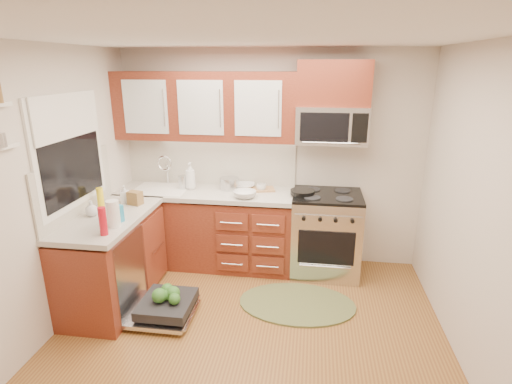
% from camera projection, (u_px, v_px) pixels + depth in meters
% --- Properties ---
extents(floor, '(3.50, 3.50, 0.00)m').
position_uv_depth(floor, '(247.00, 346.00, 3.45)').
color(floor, brown).
rests_on(floor, ground).
extents(ceiling, '(3.50, 3.50, 0.00)m').
position_uv_depth(ceiling, '(244.00, 37.00, 2.69)').
color(ceiling, white).
rests_on(ceiling, ground).
extents(wall_back, '(3.50, 0.04, 2.50)m').
position_uv_depth(wall_back, '(270.00, 159.00, 4.72)').
color(wall_back, beige).
rests_on(wall_back, ground).
extents(wall_front, '(3.50, 0.04, 2.50)m').
position_uv_depth(wall_front, '(163.00, 379.00, 1.42)').
color(wall_front, beige).
rests_on(wall_front, ground).
extents(wall_left, '(0.04, 3.50, 2.50)m').
position_uv_depth(wall_left, '(38.00, 200.00, 3.31)').
color(wall_left, beige).
rests_on(wall_left, ground).
extents(wall_right, '(0.04, 3.50, 2.50)m').
position_uv_depth(wall_right, '(488.00, 223.00, 2.83)').
color(wall_right, beige).
rests_on(wall_right, ground).
extents(base_cabinet_back, '(2.05, 0.60, 0.85)m').
position_uv_depth(base_cabinet_back, '(207.00, 230.00, 4.79)').
color(base_cabinet_back, '#5B1F14').
rests_on(base_cabinet_back, ground).
extents(base_cabinet_left, '(0.60, 1.25, 0.85)m').
position_uv_depth(base_cabinet_left, '(113.00, 262.00, 4.02)').
color(base_cabinet_left, '#5B1F14').
rests_on(base_cabinet_left, ground).
extents(countertop_back, '(2.07, 0.64, 0.05)m').
position_uv_depth(countertop_back, '(205.00, 193.00, 4.63)').
color(countertop_back, beige).
rests_on(countertop_back, base_cabinet_back).
extents(countertop_left, '(0.64, 1.27, 0.05)m').
position_uv_depth(countertop_left, '(109.00, 218.00, 3.87)').
color(countertop_left, beige).
rests_on(countertop_left, base_cabinet_left).
extents(backsplash_back, '(2.05, 0.02, 0.57)m').
position_uv_depth(backsplash_back, '(211.00, 161.00, 4.82)').
color(backsplash_back, beige).
rests_on(backsplash_back, ground).
extents(backsplash_left, '(0.02, 1.25, 0.57)m').
position_uv_depth(backsplash_left, '(76.00, 186.00, 3.82)').
color(backsplash_left, beige).
rests_on(backsplash_left, ground).
extents(upper_cabinets, '(2.05, 0.35, 0.75)m').
position_uv_depth(upper_cabinets, '(205.00, 106.00, 4.46)').
color(upper_cabinets, '#5B1F14').
rests_on(upper_cabinets, ground).
extents(cabinet_over_mw, '(0.76, 0.35, 0.47)m').
position_uv_depth(cabinet_over_mw, '(334.00, 83.00, 4.19)').
color(cabinet_over_mw, '#5B1F14').
rests_on(cabinet_over_mw, ground).
extents(range, '(0.76, 0.64, 0.95)m').
position_uv_depth(range, '(326.00, 234.00, 4.56)').
color(range, silver).
rests_on(range, ground).
extents(microwave, '(0.76, 0.38, 0.40)m').
position_uv_depth(microwave, '(331.00, 125.00, 4.30)').
color(microwave, silver).
rests_on(microwave, ground).
extents(sink, '(0.62, 0.50, 0.26)m').
position_uv_depth(sink, '(162.00, 199.00, 4.72)').
color(sink, white).
rests_on(sink, ground).
extents(dishwasher, '(0.70, 0.60, 0.20)m').
position_uv_depth(dishwasher, '(163.00, 307.00, 3.82)').
color(dishwasher, silver).
rests_on(dishwasher, ground).
extents(window, '(0.03, 1.05, 1.05)m').
position_uv_depth(window, '(70.00, 152.00, 3.69)').
color(window, white).
rests_on(window, ground).
extents(window_blind, '(0.02, 0.96, 0.40)m').
position_uv_depth(window_blind, '(67.00, 116.00, 3.58)').
color(window_blind, white).
rests_on(window_blind, ground).
extents(rug, '(1.32, 1.01, 0.02)m').
position_uv_depth(rug, '(297.00, 304.00, 4.04)').
color(rug, '#61673A').
rests_on(rug, ground).
extents(skillet, '(0.33, 0.33, 0.05)m').
position_uv_depth(skillet, '(302.00, 192.00, 4.41)').
color(skillet, black).
rests_on(skillet, range).
extents(stock_pot, '(0.28, 0.28, 0.13)m').
position_uv_depth(stock_pot, '(229.00, 184.00, 4.67)').
color(stock_pot, silver).
rests_on(stock_pot, countertop_back).
extents(cutting_board, '(0.35, 0.27, 0.02)m').
position_uv_depth(cutting_board, '(261.00, 189.00, 4.64)').
color(cutting_board, '#A7894C').
rests_on(cutting_board, countertop_back).
extents(canister, '(0.11, 0.11, 0.16)m').
position_uv_depth(canister, '(183.00, 182.00, 4.67)').
color(canister, silver).
rests_on(canister, countertop_back).
extents(paper_towel_roll, '(0.15, 0.15, 0.25)m').
position_uv_depth(paper_towel_roll, '(113.00, 214.00, 3.57)').
color(paper_towel_roll, white).
rests_on(paper_towel_roll, countertop_left).
extents(mustard_bottle, '(0.08, 0.08, 0.21)m').
position_uv_depth(mustard_bottle, '(100.00, 198.00, 4.04)').
color(mustard_bottle, yellow).
rests_on(mustard_bottle, countertop_left).
extents(red_bottle, '(0.09, 0.09, 0.25)m').
position_uv_depth(red_bottle, '(103.00, 221.00, 3.39)').
color(red_bottle, red).
rests_on(red_bottle, countertop_left).
extents(wooden_box, '(0.16, 0.13, 0.14)m').
position_uv_depth(wooden_box, '(135.00, 198.00, 4.15)').
color(wooden_box, brown).
rests_on(wooden_box, countertop_left).
extents(blue_carton, '(0.12, 0.09, 0.16)m').
position_uv_depth(blue_carton, '(118.00, 213.00, 3.70)').
color(blue_carton, teal).
rests_on(blue_carton, countertop_left).
extents(bowl_a, '(0.24, 0.24, 0.06)m').
position_uv_depth(bowl_a, '(245.00, 186.00, 4.71)').
color(bowl_a, '#999999').
rests_on(bowl_a, countertop_back).
extents(bowl_b, '(0.32, 0.32, 0.08)m').
position_uv_depth(bowl_b, '(245.00, 194.00, 4.37)').
color(bowl_b, '#999999').
rests_on(bowl_b, countertop_back).
extents(cup, '(0.13, 0.13, 0.09)m').
position_uv_depth(cup, '(261.00, 187.00, 4.60)').
color(cup, '#999999').
rests_on(cup, countertop_back).
extents(soap_bottle_a, '(0.12, 0.13, 0.32)m').
position_uv_depth(soap_bottle_a, '(190.00, 176.00, 4.64)').
color(soap_bottle_a, '#999999').
rests_on(soap_bottle_a, countertop_back).
extents(soap_bottle_b, '(0.11, 0.11, 0.19)m').
position_uv_depth(soap_bottle_b, '(125.00, 194.00, 4.21)').
color(soap_bottle_b, '#999999').
rests_on(soap_bottle_b, countertop_left).
extents(soap_bottle_c, '(0.14, 0.14, 0.16)m').
position_uv_depth(soap_bottle_c, '(91.00, 208.00, 3.83)').
color(soap_bottle_c, '#999999').
rests_on(soap_bottle_c, countertop_left).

